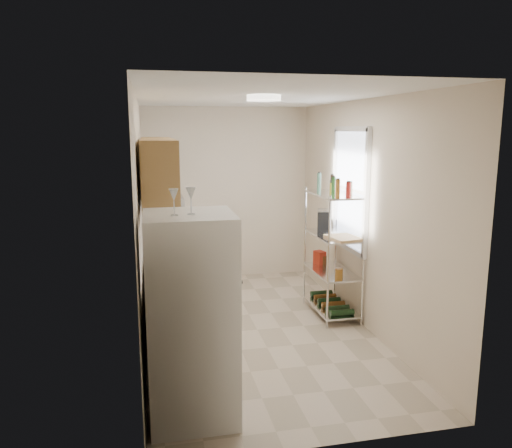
# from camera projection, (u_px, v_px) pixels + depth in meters

# --- Properties ---
(room) EXTENTS (2.52, 4.42, 2.62)m
(room) POSITION_uv_depth(u_px,v_px,m) (257.00, 218.00, 5.49)
(room) COLOR beige
(room) RESTS_ON ground
(counter_run) EXTENTS (0.63, 3.51, 0.90)m
(counter_run) POSITION_uv_depth(u_px,v_px,m) (173.00, 286.00, 5.87)
(counter_run) COLOR #A37645
(counter_run) RESTS_ON ground
(upper_cabinets) EXTENTS (0.33, 2.20, 0.72)m
(upper_cabinets) POSITION_uv_depth(u_px,v_px,m) (158.00, 173.00, 5.27)
(upper_cabinets) COLOR #A37645
(upper_cabinets) RESTS_ON room
(range_hood) EXTENTS (0.50, 0.60, 0.12)m
(range_hood) POSITION_uv_depth(u_px,v_px,m) (162.00, 202.00, 6.13)
(range_hood) COLOR #B7BABC
(range_hood) RESTS_ON room
(window) EXTENTS (0.06, 1.00, 1.46)m
(window) POSITION_uv_depth(u_px,v_px,m) (350.00, 189.00, 6.03)
(window) COLOR white
(window) RESTS_ON room
(bakers_rack) EXTENTS (0.45, 0.90, 1.73)m
(bakers_rack) POSITION_uv_depth(u_px,v_px,m) (333.00, 227.00, 6.01)
(bakers_rack) COLOR silver
(bakers_rack) RESTS_ON ground
(ceiling_dome) EXTENTS (0.34, 0.34, 0.05)m
(ceiling_dome) POSITION_uv_depth(u_px,v_px,m) (264.00, 98.00, 4.96)
(ceiling_dome) COLOR white
(ceiling_dome) RESTS_ON room
(refrigerator) EXTENTS (0.68, 0.68, 1.64)m
(refrigerator) POSITION_uv_depth(u_px,v_px,m) (191.00, 318.00, 3.88)
(refrigerator) COLOR white
(refrigerator) RESTS_ON ground
(wine_glass_a) EXTENTS (0.07, 0.07, 0.20)m
(wine_glass_a) POSITION_uv_depth(u_px,v_px,m) (191.00, 201.00, 3.66)
(wine_glass_a) COLOR silver
(wine_glass_a) RESTS_ON refrigerator
(wine_glass_b) EXTENTS (0.07, 0.07, 0.20)m
(wine_glass_b) POSITION_uv_depth(u_px,v_px,m) (174.00, 202.00, 3.61)
(wine_glass_b) COLOR silver
(wine_glass_b) RESTS_ON refrigerator
(rice_cooker) EXTENTS (0.24, 0.24, 0.19)m
(rice_cooker) POSITION_uv_depth(u_px,v_px,m) (171.00, 238.00, 5.93)
(rice_cooker) COLOR silver
(rice_cooker) RESTS_ON counter_run
(frying_pan_large) EXTENTS (0.29, 0.29, 0.04)m
(frying_pan_large) POSITION_uv_depth(u_px,v_px,m) (165.00, 237.00, 6.33)
(frying_pan_large) COLOR black
(frying_pan_large) RESTS_ON counter_run
(frying_pan_small) EXTENTS (0.32, 0.32, 0.05)m
(frying_pan_small) POSITION_uv_depth(u_px,v_px,m) (172.00, 238.00, 6.28)
(frying_pan_small) COLOR black
(frying_pan_small) RESTS_ON counter_run
(cutting_board) EXTENTS (0.38, 0.46, 0.03)m
(cutting_board) POSITION_uv_depth(u_px,v_px,m) (344.00, 238.00, 5.79)
(cutting_board) COLOR tan
(cutting_board) RESTS_ON bakers_rack
(espresso_machine) EXTENTS (0.21, 0.26, 0.26)m
(espresso_machine) POSITION_uv_depth(u_px,v_px,m) (323.00, 220.00, 6.31)
(espresso_machine) COLOR black
(espresso_machine) RESTS_ON bakers_rack
(storage_bag) EXTENTS (0.14, 0.17, 0.17)m
(storage_bag) POSITION_uv_depth(u_px,v_px,m) (320.00, 257.00, 6.41)
(storage_bag) COLOR #A42614
(storage_bag) RESTS_ON bakers_rack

